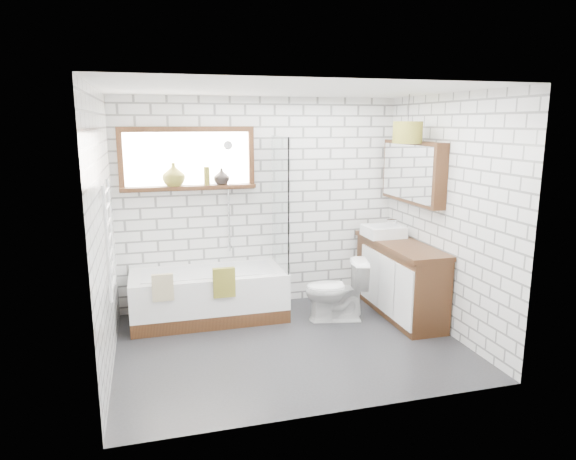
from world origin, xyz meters
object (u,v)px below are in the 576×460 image
object	(u,v)px
basin	(383,231)
pendant	(408,132)
vanity	(399,278)
toilet	(336,290)
bathtub	(209,295)

from	to	relation	value
basin	pendant	size ratio (longest dim) A/B	1.41
vanity	pendant	size ratio (longest dim) A/B	4.72
basin	toilet	bearing A→B (deg)	-155.66
basin	bathtub	bearing A→B (deg)	177.50
toilet	vanity	bearing A→B (deg)	101.52
pendant	bathtub	bearing A→B (deg)	166.65
vanity	toilet	size ratio (longest dim) A/B	2.14
toilet	bathtub	bearing A→B (deg)	-94.36
bathtub	pendant	distance (m)	2.85
vanity	pendant	world-z (taller)	pendant
toilet	pendant	size ratio (longest dim) A/B	2.21
bathtub	toilet	bearing A→B (deg)	-16.84
vanity	toilet	xyz separation A→B (m)	(-0.78, 0.01, -0.08)
vanity	pendant	xyz separation A→B (m)	(-0.02, -0.08, 1.67)
vanity	toilet	world-z (taller)	vanity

